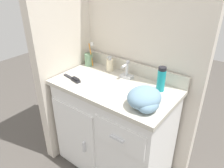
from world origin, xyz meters
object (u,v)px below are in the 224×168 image
Objects in this scene: hairbrush at (74,79)px; hand_towel at (145,99)px; soap_dispenser at (110,65)px; toothbrush_cup at (89,59)px; shaving_cream_can at (161,79)px.

hand_towel reaches higher than hairbrush.
toothbrush_cup is at bearing -174.57° from soap_dispenser.
hairbrush is (0.10, -0.27, -0.04)m from toothbrush_cup.
shaving_cream_can is (0.46, -0.04, 0.03)m from soap_dispenser.
shaving_cream_can is at bearing 32.94° from hairbrush.
toothbrush_cup is at bearing 119.03° from hairbrush.
soap_dispenser is at bearing 149.81° from hand_towel.
shaving_cream_can reaches higher than hairbrush.
hairbrush is (-0.57, -0.25, -0.07)m from shaving_cream_can.
soap_dispenser is 0.69× the size of hairbrush.
soap_dispenser is 0.31m from hairbrush.
soap_dispenser is at bearing 174.74° from shaving_cream_can.
hand_towel is at bearing -20.62° from toothbrush_cup.
toothbrush_cup reaches higher than hairbrush.
shaving_cream_can is 0.63m from hairbrush.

